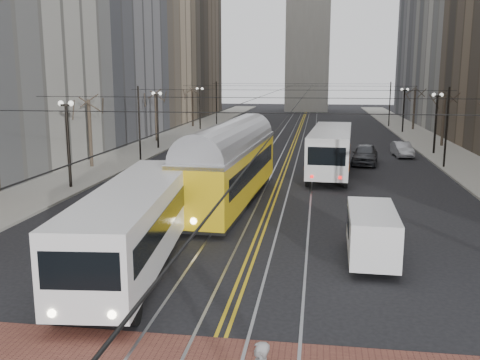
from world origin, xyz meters
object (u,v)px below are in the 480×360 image
(transit_bus, at_px, (137,226))
(streetcar, at_px, (230,171))
(rear_bus, at_px, (331,151))
(sedan_grey, at_px, (365,154))
(sedan_silver, at_px, (402,149))
(cargo_van, at_px, (372,236))

(transit_bus, bearing_deg, streetcar, 75.20)
(rear_bus, distance_m, sedan_grey, 5.76)
(sedan_grey, bearing_deg, transit_bus, -104.68)
(rear_bus, xyz_separation_m, sedan_silver, (6.85, 9.84, -1.04))
(sedan_silver, bearing_deg, transit_bus, -119.50)
(streetcar, bearing_deg, sedan_silver, 60.50)
(streetcar, bearing_deg, transit_bus, -96.35)
(rear_bus, bearing_deg, streetcar, -116.81)
(cargo_van, relative_size, sedan_grey, 0.96)
(rear_bus, relative_size, cargo_van, 2.72)
(cargo_van, xyz_separation_m, sedan_grey, (1.75, 24.94, -0.21))
(rear_bus, bearing_deg, sedan_grey, 61.63)
(rear_bus, relative_size, sedan_grey, 2.61)
(transit_bus, bearing_deg, rear_bus, 64.47)
(streetcar, bearing_deg, cargo_van, -49.34)
(cargo_van, height_order, sedan_grey, cargo_van)
(rear_bus, relative_size, sedan_silver, 3.20)
(cargo_van, bearing_deg, sedan_silver, 80.88)
(transit_bus, relative_size, rear_bus, 0.98)
(transit_bus, xyz_separation_m, streetcar, (1.91, 11.40, 0.24))
(streetcar, relative_size, sedan_grey, 3.11)
(sedan_grey, bearing_deg, sedan_silver, 60.41)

